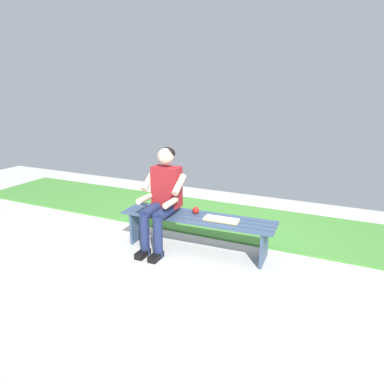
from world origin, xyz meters
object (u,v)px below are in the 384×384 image
apple (196,210)px  book_open (221,220)px  person_seated (162,195)px  bench_near (197,224)px

apple → book_open: 0.37m
person_seated → book_open: person_seated is taller
apple → book_open: bearing=167.2°
person_seated → book_open: 0.77m
person_seated → apple: size_ratio=14.36×
bench_near → book_open: bearing=-179.6°
bench_near → apple: apple is taller
bench_near → person_seated: size_ratio=1.53×
bench_near → person_seated: (0.42, 0.10, 0.34)m
bench_near → apple: (0.06, -0.08, 0.14)m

